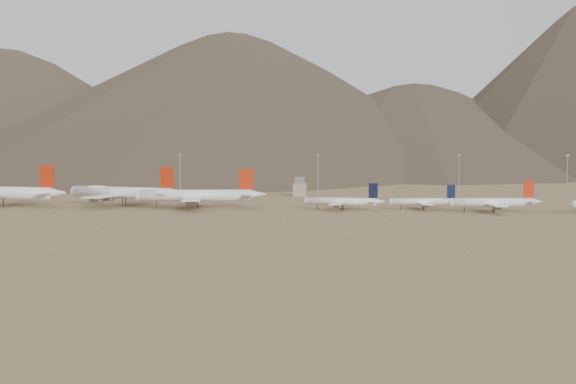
# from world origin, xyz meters

# --- Properties ---
(ground) EXTENTS (3000.00, 3000.00, 0.00)m
(ground) POSITION_xyz_m (0.00, 0.00, 0.00)
(ground) COLOR #99774F
(ground) RESTS_ON ground
(mountain_ridge) EXTENTS (4400.00, 1000.00, 300.00)m
(mountain_ridge) POSITION_xyz_m (0.00, 900.00, 150.00)
(mountain_ridge) COLOR brown
(mountain_ridge) RESTS_ON ground
(widebody_west) EXTENTS (73.02, 57.14, 21.90)m
(widebody_west) POSITION_xyz_m (-119.18, 29.71, 7.55)
(widebody_west) COLOR white
(widebody_west) RESTS_ON ground
(widebody_centre) EXTENTS (68.34, 54.26, 20.97)m
(widebody_centre) POSITION_xyz_m (-57.05, 39.74, 7.23)
(widebody_centre) COLOR white
(widebody_centre) RESTS_ON ground
(widebody_east) EXTENTS (66.53, 51.87, 19.88)m
(widebody_east) POSITION_xyz_m (-15.87, 28.80, 6.86)
(widebody_east) COLOR white
(widebody_east) RESTS_ON ground
(narrowbody_a) EXTENTS (41.09, 29.90, 13.62)m
(narrowbody_a) POSITION_xyz_m (58.53, 26.61, 4.42)
(narrowbody_a) COLOR white
(narrowbody_a) RESTS_ON ground
(narrowbody_b) EXTENTS (37.45, 27.31, 12.44)m
(narrowbody_b) POSITION_xyz_m (98.76, 33.84, 4.04)
(narrowbody_b) COLOR white
(narrowbody_b) RESTS_ON ground
(narrowbody_c) EXTENTS (46.26, 33.71, 15.36)m
(narrowbody_c) POSITION_xyz_m (130.89, 20.51, 4.98)
(narrowbody_c) COLOR white
(narrowbody_c) RESTS_ON ground
(control_tower) EXTENTS (8.00, 8.00, 12.00)m
(control_tower) POSITION_xyz_m (30.00, 120.00, 5.32)
(control_tower) COLOR #9E876B
(control_tower) RESTS_ON ground
(mast_west) EXTENTS (2.00, 0.60, 25.70)m
(mast_west) POSITION_xyz_m (-48.06, 134.91, 14.20)
(mast_west) COLOR gray
(mast_west) RESTS_ON ground
(mast_centre) EXTENTS (2.00, 0.60, 25.70)m
(mast_centre) POSITION_xyz_m (41.18, 116.98, 14.20)
(mast_centre) COLOR gray
(mast_centre) RESTS_ON ground
(mast_east) EXTENTS (2.00, 0.60, 25.70)m
(mast_east) POSITION_xyz_m (127.93, 136.11, 14.20)
(mast_east) COLOR gray
(mast_east) RESTS_ON ground
(mast_far_east) EXTENTS (2.00, 0.60, 25.70)m
(mast_far_east) POSITION_xyz_m (190.08, 122.90, 14.20)
(mast_far_east) COLOR gray
(mast_far_east) RESTS_ON ground
(desert_scrub) EXTENTS (430.75, 174.16, 0.97)m
(desert_scrub) POSITION_xyz_m (23.83, -71.17, 0.31)
(desert_scrub) COLOR olive
(desert_scrub) RESTS_ON ground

